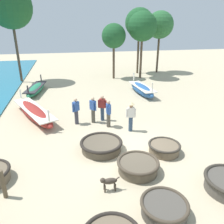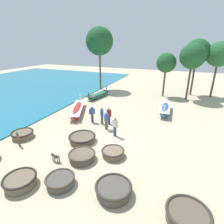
{
  "view_description": "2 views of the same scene",
  "coord_description": "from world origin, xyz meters",
  "views": [
    {
      "loc": [
        -2.66,
        -8.17,
        5.36
      ],
      "look_at": [
        -0.27,
        2.56,
        0.99
      ],
      "focal_mm": 35.0,
      "sensor_mm": 36.0,
      "label": 1
    },
    {
      "loc": [
        4.95,
        -8.94,
        6.59
      ],
      "look_at": [
        -0.35,
        3.91,
        1.16
      ],
      "focal_mm": 28.0,
      "sensor_mm": 36.0,
      "label": 2
    }
  ],
  "objects": [
    {
      "name": "fisherman_crouching",
      "position": [
        -0.58,
        3.81,
        0.84
      ],
      "size": [
        0.49,
        0.34,
        1.57
      ],
      "color": "#2D425B",
      "rests_on": "ground"
    },
    {
      "name": "fisherman_standing_right",
      "position": [
        -2.14,
        3.63,
        0.84
      ],
      "size": [
        0.43,
        0.39,
        1.57
      ],
      "color": "#383842",
      "rests_on": "ground"
    },
    {
      "name": "coracle_center",
      "position": [
        -0.12,
        -1.42,
        0.26
      ],
      "size": [
        1.66,
        1.66,
        0.48
      ],
      "color": "brown",
      "rests_on": "ground"
    },
    {
      "name": "tree_rightmost",
      "position": [
        -6.88,
        15.11,
        6.92
      ],
      "size": [
        3.9,
        3.9,
        8.89
      ],
      "color": "#4C3D2D",
      "rests_on": "ground"
    },
    {
      "name": "tree_center",
      "position": [
        5.53,
        14.34,
        5.24
      ],
      "size": [
        2.96,
        2.96,
        6.75
      ],
      "color": "#4C3D2D",
      "rests_on": "ground"
    },
    {
      "name": "long_boat_ochre_hull",
      "position": [
        -5.08,
        10.74,
        0.33
      ],
      "size": [
        1.64,
        4.37,
        1.15
      ],
      "color": "#237551",
      "rests_on": "ground"
    },
    {
      "name": "coracle_weathered",
      "position": [
        -0.03,
        -3.6,
        0.26
      ],
      "size": [
        1.47,
        1.47,
        0.47
      ],
      "color": "#4C473F",
      "rests_on": "ground"
    },
    {
      "name": "fisherman_standing_left",
      "position": [
        -0.41,
        2.84,
        0.84
      ],
      "size": [
        0.22,
        0.53,
        1.57
      ],
      "color": "#4C473D",
      "rests_on": "ground"
    },
    {
      "name": "coracle_far_right",
      "position": [
        -1.24,
        0.44,
        0.26
      ],
      "size": [
        1.95,
        1.95,
        0.48
      ],
      "color": "brown",
      "rests_on": "ground"
    },
    {
      "name": "ground_plane",
      "position": [
        0.0,
        0.0,
        0.0
      ],
      "size": [
        80.0,
        80.0,
        0.0
      ],
      "primitive_type": "plane",
      "color": "#BCAD8C"
    },
    {
      "name": "fisherman_with_hat",
      "position": [
        -1.17,
        3.61,
        0.84
      ],
      "size": [
        0.38,
        0.45,
        1.57
      ],
      "color": "#4C473D",
      "rests_on": "ground"
    },
    {
      "name": "long_boat_white_hull",
      "position": [
        3.59,
        8.46,
        0.41
      ],
      "size": [
        1.19,
        4.24,
        1.44
      ],
      "color": "#285693",
      "rests_on": "ground"
    },
    {
      "name": "dog",
      "position": [
        -1.46,
        -2.22,
        0.37
      ],
      "size": [
        0.69,
        0.22,
        0.55
      ],
      "color": "#3D3328",
      "rests_on": "ground"
    },
    {
      "name": "fisherman_hauling",
      "position": [
        0.65,
        2.06,
        0.96
      ],
      "size": [
        0.53,
        0.36,
        1.67
      ],
      "color": "#2D425B",
      "rests_on": "ground"
    },
    {
      "name": "tree_left_mid",
      "position": [
        8.52,
        16.77,
        5.39
      ],
      "size": [
        3.05,
        3.05,
        6.95
      ],
      "color": "#4C3D2D",
      "rests_on": "ground"
    },
    {
      "name": "coracle_far_left",
      "position": [
        1.48,
        -0.37,
        0.25
      ],
      "size": [
        1.45,
        1.45,
        0.46
      ],
      "color": "brown",
      "rests_on": "ground"
    },
    {
      "name": "mooring_post_shoreline",
      "position": [
        -4.89,
        -1.79,
        0.53
      ],
      "size": [
        0.14,
        0.14,
        1.07
      ],
      "primitive_type": "cylinder",
      "color": "brown",
      "rests_on": "ground"
    },
    {
      "name": "long_boat_green_hull",
      "position": [
        -4.65,
        5.1,
        0.37
      ],
      "size": [
        3.17,
        5.32,
        1.27
      ],
      "color": "maroon",
      "rests_on": "ground"
    },
    {
      "name": "tree_leftmost",
      "position": [
        6.05,
        16.83,
        5.62
      ],
      "size": [
        3.17,
        3.17,
        7.23
      ],
      "color": "#4C3D2D",
      "rests_on": "ground"
    },
    {
      "name": "tree_tall_back",
      "position": [
        2.61,
        14.64,
        4.34
      ],
      "size": [
        2.46,
        2.46,
        5.6
      ],
      "color": "#4C3D2D",
      "rests_on": "ground"
    }
  ]
}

